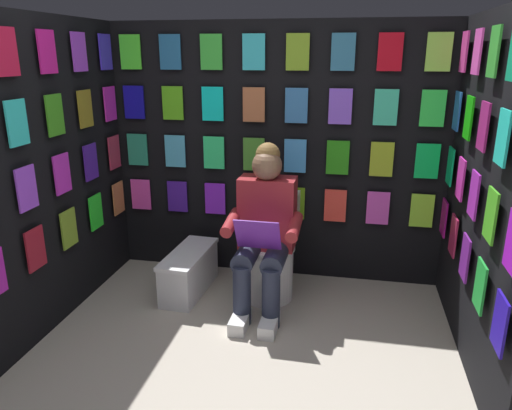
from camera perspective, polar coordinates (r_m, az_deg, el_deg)
display_wall_back at (r=3.89m, az=2.36°, el=6.11°), size 2.73×0.14×2.02m
display_wall_left at (r=3.01m, az=25.77°, el=0.98°), size 0.14×1.83×2.02m
display_wall_right at (r=3.50m, az=-22.97°, el=3.44°), size 0.14×1.83×2.02m
toilet at (r=3.70m, az=1.62°, el=-5.67°), size 0.41×0.56×0.77m
person_reading at (r=3.39m, az=0.97°, el=-2.89°), size 0.53×0.69×1.19m
comic_longbox_near at (r=3.81m, az=-7.86°, el=-7.75°), size 0.29×0.69×0.33m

